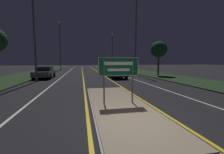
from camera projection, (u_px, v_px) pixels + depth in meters
ground_plane at (132, 122)px, 5.06m from camera, size 160.00×160.00×0.00m
median_island at (118, 104)px, 6.97m from camera, size 2.56×8.33×0.10m
verge_left at (29, 75)px, 22.65m from camera, size 5.00×100.00×0.08m
verge_right at (146, 73)px, 26.44m from camera, size 5.00×100.00×0.08m
centre_line_yellow_left at (83, 72)px, 29.13m from camera, size 0.12×70.00×0.01m
centre_line_yellow_right at (98, 72)px, 29.71m from camera, size 0.12×70.00×0.01m
lane_line_white_left at (68, 72)px, 28.58m from camera, size 0.12×70.00×0.01m
lane_line_white_right at (111, 72)px, 30.26m from camera, size 0.12×70.00×0.01m
edge_line_white_left at (51, 72)px, 27.99m from camera, size 0.10×70.00×0.01m
edge_line_white_right at (125, 71)px, 30.86m from camera, size 0.10×70.00×0.01m
highway_sign at (119, 69)px, 6.80m from camera, size 1.87×0.07×2.22m
streetlight_left_near at (33, 11)px, 14.39m from camera, size 0.51×0.51×11.07m
streetlight_left_far at (60, 40)px, 33.90m from camera, size 0.52×0.52×11.00m
streetlight_right_near at (136, 29)px, 21.78m from camera, size 0.47×0.47×11.36m
streetlight_right_far at (112, 47)px, 39.07m from camera, size 0.51×0.51×9.14m
car_receding_0 at (117, 72)px, 18.23m from camera, size 1.86×4.08×1.42m
car_receding_1 at (122, 68)px, 27.45m from camera, size 1.84×4.27×1.42m
car_approaching_0 at (45, 72)px, 18.04m from camera, size 1.98×4.33×1.39m
roadside_palm_right at (159, 50)px, 20.69m from camera, size 2.23×2.23×4.74m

